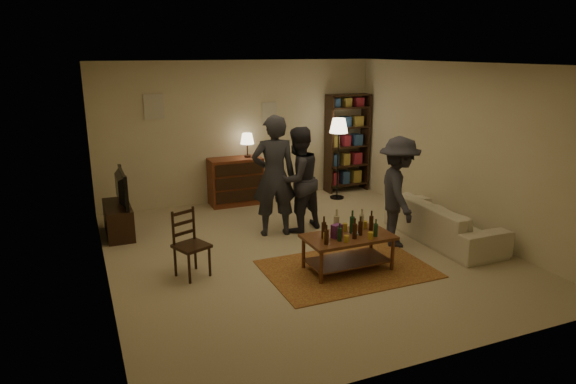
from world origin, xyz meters
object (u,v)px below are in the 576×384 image
tv_stand (118,212)px  floor_lamp (339,131)px  sofa (443,221)px  person_right (298,180)px  person_by_sofa (398,192)px  dining_chair (189,241)px  coffee_table (348,240)px  dresser (236,180)px  person_left (274,176)px  bookshelf (347,142)px

tv_stand → floor_lamp: floor_lamp is taller
sofa → person_right: bearing=55.7°
floor_lamp → person_by_sofa: 2.67m
dining_chair → person_right: (2.02, 1.06, 0.38)m
coffee_table → person_right: (0.02, 1.72, 0.43)m
dresser → person_left: bearing=-88.2°
coffee_table → floor_lamp: bearing=64.2°
dining_chair → person_by_sofa: size_ratio=0.55×
dresser → person_right: (0.49, -1.81, 0.38)m
bookshelf → tv_stand: bearing=-168.2°
bookshelf → floor_lamp: bearing=-134.5°
tv_stand → coffee_table: bearing=-43.9°
floor_lamp → person_left: 2.44m
bookshelf → person_right: (-1.95, -1.88, -0.18)m
dining_chair → tv_stand: size_ratio=0.86×
tv_stand → person_right: 2.93m
dining_chair → dresser: bearing=39.5°
dresser → sofa: dresser is taller
sofa → person_right: person_right is taller
coffee_table → dining_chair: dining_chair is taller
person_by_sofa → sofa: bearing=-78.6°
floor_lamp → dresser: bearing=168.6°
dining_chair → sofa: bearing=-25.9°
person_left → person_by_sofa: (1.55, -1.14, -0.13)m
coffee_table → person_by_sofa: bearing=25.2°
person_left → coffee_table: bearing=114.0°
sofa → floor_lamp: bearing=8.6°
person_left → tv_stand: bearing=-11.9°
coffee_table → person_left: 1.81m
bookshelf → person_by_sofa: size_ratio=1.21×
tv_stand → sofa: size_ratio=0.51×
dining_chair → floor_lamp: floor_lamp is taller
person_left → person_by_sofa: person_left is taller
coffee_table → tv_stand: 3.77m
coffee_table → sofa: size_ratio=0.57×
person_by_sofa → floor_lamp: bearing=12.0°
tv_stand → person_right: size_ratio=0.62×
dining_chair → floor_lamp: (3.51, 2.48, 0.88)m
sofa → person_left: size_ratio=1.08×
dresser → bookshelf: bearing=1.6°
bookshelf → floor_lamp: 0.73m
dining_chair → person_right: bearing=5.2°
dresser → tv_stand: bearing=-157.9°
tv_stand → dresser: dresser is taller
tv_stand → sofa: tv_stand is taller
tv_stand → floor_lamp: size_ratio=0.66×
tv_stand → bookshelf: bearing=11.8°
floor_lamp → tv_stand: bearing=-173.1°
dresser → floor_lamp: size_ratio=0.85×
dining_chair → person_right: person_right is taller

